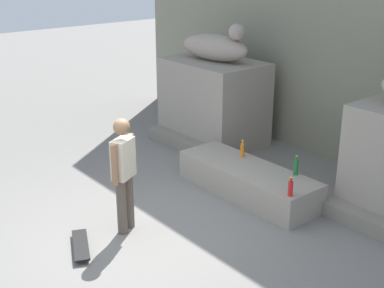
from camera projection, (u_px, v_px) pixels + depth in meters
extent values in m
plane|color=slate|center=(139.00, 236.00, 7.38)|extent=(40.00, 40.00, 0.00)
cube|color=gray|center=(214.00, 102.00, 10.77)|extent=(2.01, 1.38, 1.70)
ellipsoid|color=#A7988B|center=(215.00, 47.00, 10.38)|extent=(1.66, 0.77, 0.52)
sphere|color=#A7988B|center=(237.00, 32.00, 9.91)|extent=(0.32, 0.32, 0.32)
cube|color=gray|center=(248.00, 180.00, 8.57)|extent=(2.52, 0.85, 0.48)
cylinder|color=brown|center=(129.00, 201.00, 7.49)|extent=(0.14, 0.14, 0.82)
cylinder|color=brown|center=(122.00, 207.00, 7.32)|extent=(0.14, 0.14, 0.82)
cube|color=beige|center=(123.00, 159.00, 7.17)|extent=(0.34, 0.41, 0.56)
sphere|color=#8C6647|center=(122.00, 127.00, 7.01)|extent=(0.23, 0.23, 0.23)
cylinder|color=#8C6647|center=(131.00, 154.00, 7.36)|extent=(0.09, 0.09, 0.58)
cylinder|color=#8C6647|center=(115.00, 165.00, 6.98)|extent=(0.09, 0.09, 0.58)
cube|color=black|center=(81.00, 245.00, 7.03)|extent=(0.81, 0.52, 0.02)
cylinder|color=white|center=(88.00, 259.00, 6.78)|extent=(0.06, 0.05, 0.06)
cylinder|color=white|center=(77.00, 260.00, 6.75)|extent=(0.06, 0.05, 0.06)
cylinder|color=white|center=(85.00, 236.00, 7.33)|extent=(0.06, 0.05, 0.06)
cylinder|color=white|center=(74.00, 237.00, 7.30)|extent=(0.06, 0.05, 0.06)
cylinder|color=#1E722D|center=(296.00, 167.00, 8.15)|extent=(0.07, 0.07, 0.25)
cylinder|color=#1E722D|center=(297.00, 158.00, 8.09)|extent=(0.03, 0.03, 0.06)
cylinder|color=yellow|center=(297.00, 156.00, 8.08)|extent=(0.04, 0.04, 0.01)
cylinder|color=red|center=(290.00, 189.00, 7.45)|extent=(0.07, 0.07, 0.22)
cylinder|color=red|center=(291.00, 180.00, 7.40)|extent=(0.03, 0.03, 0.06)
cylinder|color=yellow|center=(291.00, 177.00, 7.39)|extent=(0.04, 0.04, 0.01)
cylinder|color=orange|center=(242.00, 150.00, 8.86)|extent=(0.07, 0.07, 0.23)
cylinder|color=orange|center=(243.00, 142.00, 8.81)|extent=(0.03, 0.03, 0.06)
cylinder|color=yellow|center=(243.00, 140.00, 8.80)|extent=(0.04, 0.04, 0.01)
cube|color=gray|center=(271.00, 178.00, 8.95)|extent=(6.57, 0.50, 0.24)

